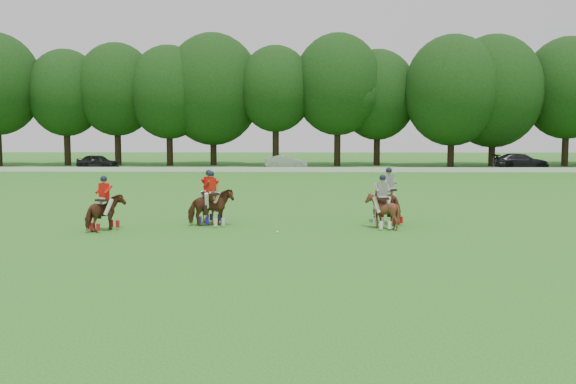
{
  "coord_description": "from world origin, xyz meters",
  "views": [
    {
      "loc": [
        2.59,
        -21.29,
        3.87
      ],
      "look_at": [
        2.11,
        4.2,
        1.4
      ],
      "focal_mm": 40.0,
      "sensor_mm": 36.0,
      "label": 1
    }
  ],
  "objects_px": {
    "polo_stripe_a": "(388,203)",
    "polo_red_c": "(209,205)",
    "polo_red_b": "(211,207)",
    "car_right": "(521,161)",
    "polo_stripe_b": "(382,210)",
    "polo_ball": "(277,232)",
    "car_left": "(98,162)",
    "car_mid": "(286,162)",
    "polo_red_a": "(105,212)"
  },
  "relations": [
    {
      "from": "car_mid",
      "to": "car_right",
      "type": "height_order",
      "value": "car_right"
    },
    {
      "from": "car_mid",
      "to": "polo_ball",
      "type": "distance_m",
      "value": 39.96
    },
    {
      "from": "car_left",
      "to": "car_mid",
      "type": "height_order",
      "value": "car_left"
    },
    {
      "from": "car_right",
      "to": "polo_red_c",
      "type": "xyz_separation_m",
      "value": [
        -25.62,
        -37.69,
        0.02
      ]
    },
    {
      "from": "polo_stripe_b",
      "to": "polo_ball",
      "type": "relative_size",
      "value": 23.65
    },
    {
      "from": "car_right",
      "to": "polo_red_c",
      "type": "bearing_deg",
      "value": 145.41
    },
    {
      "from": "car_mid",
      "to": "polo_red_a",
      "type": "xyz_separation_m",
      "value": [
        -6.09,
        -39.53,
        0.07
      ]
    },
    {
      "from": "car_left",
      "to": "polo_red_b",
      "type": "relative_size",
      "value": 1.89
    },
    {
      "from": "car_right",
      "to": "polo_red_c",
      "type": "distance_m",
      "value": 45.57
    },
    {
      "from": "polo_stripe_a",
      "to": "polo_stripe_b",
      "type": "distance_m",
      "value": 1.42
    },
    {
      "from": "polo_stripe_a",
      "to": "polo_ball",
      "type": "relative_size",
      "value": 25.91
    },
    {
      "from": "polo_stripe_a",
      "to": "polo_stripe_b",
      "type": "height_order",
      "value": "polo_stripe_a"
    },
    {
      "from": "car_mid",
      "to": "car_right",
      "type": "bearing_deg",
      "value": -98.46
    },
    {
      "from": "polo_stripe_a",
      "to": "polo_stripe_b",
      "type": "bearing_deg",
      "value": -107.48
    },
    {
      "from": "polo_stripe_b",
      "to": "polo_red_c",
      "type": "bearing_deg",
      "value": 171.23
    },
    {
      "from": "polo_red_a",
      "to": "polo_red_b",
      "type": "xyz_separation_m",
      "value": [
        3.93,
        1.33,
        0.04
      ]
    },
    {
      "from": "polo_red_b",
      "to": "polo_stripe_a",
      "type": "relative_size",
      "value": 0.96
    },
    {
      "from": "polo_red_b",
      "to": "polo_stripe_a",
      "type": "height_order",
      "value": "polo_stripe_a"
    },
    {
      "from": "polo_stripe_b",
      "to": "polo_stripe_a",
      "type": "bearing_deg",
      "value": 72.52
    },
    {
      "from": "polo_red_c",
      "to": "polo_ball",
      "type": "xyz_separation_m",
      "value": [
        2.89,
        -2.26,
        -0.75
      ]
    },
    {
      "from": "car_mid",
      "to": "car_right",
      "type": "relative_size",
      "value": 0.77
    },
    {
      "from": "polo_red_b",
      "to": "polo_red_a",
      "type": "bearing_deg",
      "value": -161.27
    },
    {
      "from": "car_left",
      "to": "polo_red_a",
      "type": "height_order",
      "value": "polo_red_a"
    },
    {
      "from": "car_mid",
      "to": "polo_ball",
      "type": "relative_size",
      "value": 45.84
    },
    {
      "from": "polo_stripe_a",
      "to": "car_left",
      "type": "bearing_deg",
      "value": 122.6
    },
    {
      "from": "car_right",
      "to": "polo_red_a",
      "type": "height_order",
      "value": "polo_red_a"
    },
    {
      "from": "polo_red_b",
      "to": "car_left",
      "type": "bearing_deg",
      "value": 113.61
    },
    {
      "from": "car_right",
      "to": "polo_red_c",
      "type": "height_order",
      "value": "polo_red_c"
    },
    {
      "from": "polo_red_c",
      "to": "polo_stripe_a",
      "type": "height_order",
      "value": "polo_stripe_a"
    },
    {
      "from": "polo_red_a",
      "to": "car_mid",
      "type": "bearing_deg",
      "value": 81.24
    },
    {
      "from": "car_right",
      "to": "polo_stripe_a",
      "type": "bearing_deg",
      "value": 153.64
    },
    {
      "from": "car_left",
      "to": "polo_red_a",
      "type": "xyz_separation_m",
      "value": [
        12.76,
        -39.53,
        0.03
      ]
    },
    {
      "from": "car_right",
      "to": "polo_ball",
      "type": "bearing_deg",
      "value": 149.98
    },
    {
      "from": "car_mid",
      "to": "polo_red_c",
      "type": "height_order",
      "value": "polo_red_c"
    },
    {
      "from": "polo_red_a",
      "to": "polo_red_b",
      "type": "height_order",
      "value": "polo_red_b"
    },
    {
      "from": "car_mid",
      "to": "polo_stripe_a",
      "type": "xyz_separation_m",
      "value": [
        5.07,
        -37.42,
        0.17
      ]
    },
    {
      "from": "polo_red_a",
      "to": "polo_stripe_b",
      "type": "height_order",
      "value": "polo_stripe_b"
    },
    {
      "from": "polo_stripe_a",
      "to": "polo_red_c",
      "type": "bearing_deg",
      "value": -177.9
    },
    {
      "from": "polo_red_a",
      "to": "polo_stripe_b",
      "type": "distance_m",
      "value": 10.76
    },
    {
      "from": "car_right",
      "to": "polo_ball",
      "type": "height_order",
      "value": "car_right"
    },
    {
      "from": "polo_red_a",
      "to": "polo_ball",
      "type": "bearing_deg",
      "value": -3.6
    },
    {
      "from": "car_mid",
      "to": "car_right",
      "type": "distance_m",
      "value": 23.3
    },
    {
      "from": "car_left",
      "to": "polo_stripe_b",
      "type": "height_order",
      "value": "polo_stripe_b"
    },
    {
      "from": "car_left",
      "to": "polo_stripe_b",
      "type": "relative_size",
      "value": 1.98
    },
    {
      "from": "car_left",
      "to": "polo_red_a",
      "type": "bearing_deg",
      "value": -148.43
    },
    {
      "from": "car_mid",
      "to": "polo_ball",
      "type": "bearing_deg",
      "value": 172.35
    },
    {
      "from": "polo_red_a",
      "to": "polo_ball",
      "type": "height_order",
      "value": "polo_red_a"
    },
    {
      "from": "car_left",
      "to": "polo_red_c",
      "type": "bearing_deg",
      "value": -142.64
    },
    {
      "from": "car_left",
      "to": "polo_ball",
      "type": "xyz_separation_m",
      "value": [
        19.42,
        -39.95,
        -0.67
      ]
    },
    {
      "from": "polo_red_a",
      "to": "polo_stripe_b",
      "type": "bearing_deg",
      "value": 4.09
    }
  ]
}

